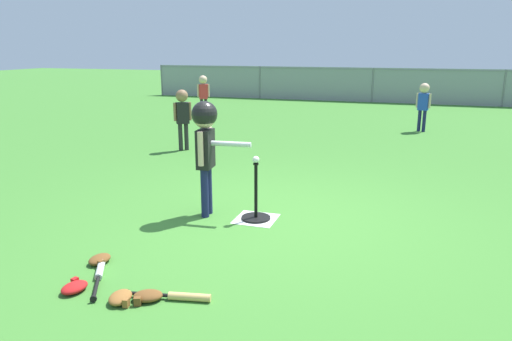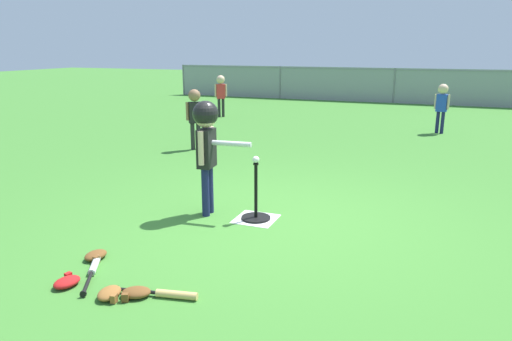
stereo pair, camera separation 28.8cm
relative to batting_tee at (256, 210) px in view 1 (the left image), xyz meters
name	(u,v)px [view 1 (the left image)]	position (x,y,z in m)	size (l,w,h in m)	color
ground_plane	(278,221)	(0.25, 0.00, -0.10)	(60.00, 60.00, 0.00)	#3D7A2D
home_plate	(256,219)	(0.00, 0.00, -0.09)	(0.44, 0.44, 0.01)	white
batting_tee	(256,210)	(0.00, 0.00, 0.00)	(0.32, 0.32, 0.63)	black
baseball_on_tee	(256,159)	(0.00, 0.00, 0.57)	(0.07, 0.07, 0.07)	white
batter_child	(206,135)	(-0.56, -0.05, 0.81)	(0.65, 0.36, 1.28)	#191E4C
fielder_near_right	(423,101)	(1.78, 6.39, 0.59)	(0.31, 0.21, 1.06)	#191E4C
fielder_deep_left	(182,112)	(-2.36, 2.98, 0.61)	(0.27, 0.24, 1.10)	#262626
fielder_deep_center	(203,91)	(-3.72, 6.90, 0.61)	(0.29, 0.22, 1.10)	#262626
spare_bat_silver	(100,272)	(-0.82, -1.66, -0.07)	(0.39, 0.62, 0.06)	silver
spare_bat_wood	(181,296)	(0.00, -1.80, -0.07)	(0.65, 0.18, 0.06)	#DBB266
glove_by_plate	(74,287)	(-0.84, -1.94, -0.06)	(0.20, 0.25, 0.07)	#B21919
glove_near_bats	(147,296)	(-0.23, -1.88, -0.06)	(0.27, 0.24, 0.07)	brown
glove_tossed_aside	(121,298)	(-0.41, -1.97, -0.06)	(0.20, 0.24, 0.07)	brown
glove_outfield_drop	(100,259)	(-0.96, -1.46, -0.06)	(0.18, 0.23, 0.07)	brown
outfield_fence	(373,84)	(0.25, 11.91, 0.52)	(16.06, 0.06, 1.15)	slate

